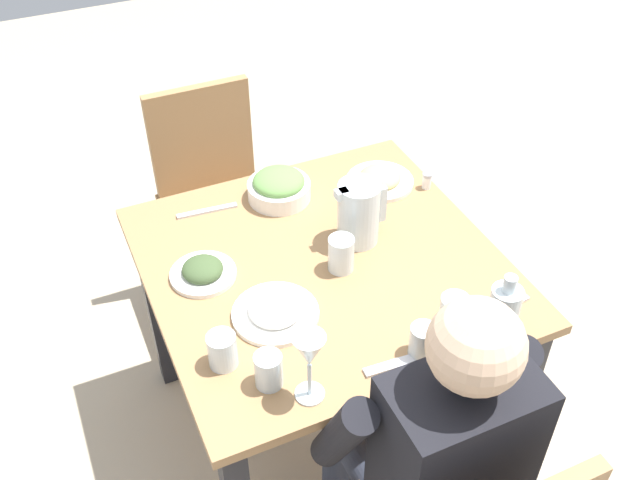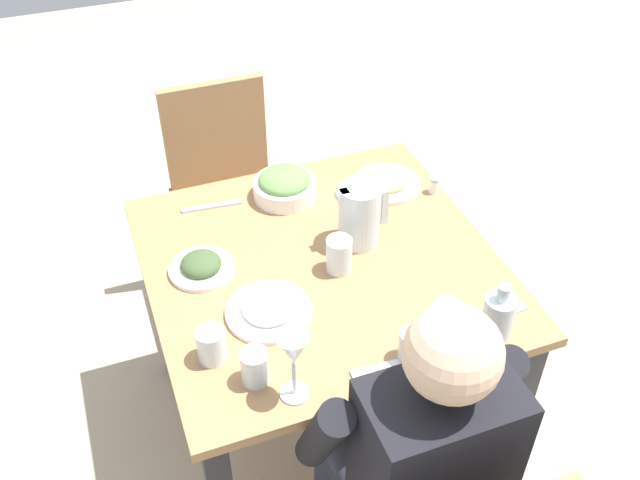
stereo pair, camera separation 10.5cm
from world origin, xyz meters
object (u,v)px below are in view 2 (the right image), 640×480
object	(u,v)px
oil_carafe	(498,318)
dining_table	(322,293)
wine_glass	(293,353)
salt_shaker	(434,185)
water_glass_near_right	(255,367)
plate_yoghurt	(269,309)
plate_fries	(387,181)
chair_far	(226,187)
diner_near	(411,449)
water_glass_far_left	(211,345)
water_pitcher	(360,214)
water_glass_near_left	(412,346)
water_glass_by_pitcher	(446,321)
salad_bowl	(284,185)
plate_dolmas	(201,266)
water_glass_center	(339,255)

from	to	relation	value
oil_carafe	dining_table	bearing A→B (deg)	128.04
wine_glass	salt_shaker	xyz separation A→B (m)	(0.66, 0.59, -0.11)
water_glass_near_right	oil_carafe	size ratio (longest dim) A/B	0.56
dining_table	plate_yoghurt	bearing A→B (deg)	-145.66
plate_fries	dining_table	bearing A→B (deg)	-140.06
wine_glass	chair_far	bearing A→B (deg)	83.95
diner_near	water_glass_far_left	world-z (taller)	diner_near
water_pitcher	wine_glass	distance (m)	0.57
plate_fries	water_glass_far_left	size ratio (longest dim) A/B	2.31
water_glass_far_left	plate_fries	bearing A→B (deg)	35.84
water_glass_far_left	diner_near	bearing A→B (deg)	-42.39
water_glass_near_right	oil_carafe	world-z (taller)	oil_carafe
dining_table	water_glass_far_left	size ratio (longest dim) A/B	10.36
water_pitcher	water_glass_near_left	xyz separation A→B (m)	(-0.05, -0.45, -0.05)
plate_yoghurt	water_glass_near_right	xyz separation A→B (m)	(-0.09, -0.20, 0.03)
chair_far	plate_yoghurt	bearing A→B (deg)	-96.53
oil_carafe	water_glass_by_pitcher	bearing A→B (deg)	163.39
water_pitcher	oil_carafe	world-z (taller)	water_pitcher
diner_near	salad_bowl	bearing A→B (deg)	90.57
dining_table	water_glass_near_right	world-z (taller)	water_glass_near_right
water_glass_near_right	wine_glass	bearing A→B (deg)	-44.12
salad_bowl	plate_dolmas	world-z (taller)	salad_bowl
plate_yoghurt	chair_far	bearing A→B (deg)	83.47
oil_carafe	water_glass_near_left	bearing A→B (deg)	179.73
water_pitcher	oil_carafe	xyz separation A→B (m)	(0.18, -0.45, -0.04)
water_pitcher	salad_bowl	xyz separation A→B (m)	(-0.14, 0.28, -0.05)
diner_near	plate_yoghurt	xyz separation A→B (m)	(-0.20, 0.44, 0.12)
dining_table	water_glass_center	bearing A→B (deg)	-49.95
water_glass_near_left	salt_shaker	bearing A→B (deg)	58.19
oil_carafe	plate_fries	bearing A→B (deg)	89.28
salad_bowl	water_glass_by_pitcher	size ratio (longest dim) A/B	1.78
water_pitcher	oil_carafe	distance (m)	0.49
salad_bowl	wine_glass	size ratio (longest dim) A/B	0.99
wine_glass	water_glass_center	bearing A→B (deg)	54.99
water_glass_by_pitcher	water_glass_near_right	world-z (taller)	water_glass_by_pitcher
dining_table	chair_far	bearing A→B (deg)	96.84
chair_far	water_glass_near_left	xyz separation A→B (m)	(0.17, -1.17, 0.29)
water_glass_far_left	wine_glass	world-z (taller)	wine_glass
water_glass_near_right	plate_fries	bearing A→B (deg)	44.42
plate_fries	water_glass_center	world-z (taller)	water_glass_center
water_glass_near_right	wine_glass	world-z (taller)	wine_glass
plate_fries	oil_carafe	xyz separation A→B (m)	(-0.01, -0.67, 0.04)
chair_far	water_pitcher	bearing A→B (deg)	-72.65
plate_dolmas	water_glass_near_right	distance (m)	0.42
salad_bowl	plate_fries	bearing A→B (deg)	-10.60
dining_table	water_glass_near_right	xyz separation A→B (m)	(-0.29, -0.33, 0.17)
diner_near	plate_yoghurt	distance (m)	0.49
diner_near	water_pitcher	world-z (taller)	diner_near
water_glass_near_right	oil_carafe	bearing A→B (deg)	-6.54
water_glass_far_left	oil_carafe	bearing A→B (deg)	-14.05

